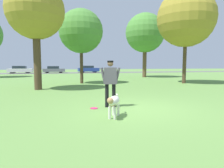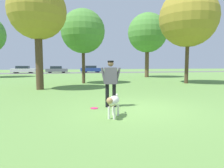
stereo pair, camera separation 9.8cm
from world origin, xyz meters
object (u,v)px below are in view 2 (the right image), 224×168
Objects in this scene: tree_near_left at (37,11)px; parked_car_grey at (57,70)px; tree_far_right at (147,33)px; frisbee at (94,108)px; tree_near_right at (188,18)px; person at (111,80)px; parked_car_blue at (91,69)px; dog at (113,102)px; parked_car_white at (23,70)px; tree_mid_center at (83,31)px.

parked_car_grey is at bearing 89.07° from tree_near_left.
tree_near_left is at bearing -139.52° from tree_far_right.
tree_near_right reaches higher than frisbee.
person is 11.80m from tree_near_right.
person is 0.41× the size of parked_car_blue.
tree_near_left is at bearing 111.21° from frisbee.
tree_near_left is at bearing -130.13° from dog.
dog is at bearing -87.06° from person.
tree_near_right is 1.82× the size of parked_car_white.
parked_car_grey is (-2.31, 32.93, 0.18)m from dog.
frisbee is 19.00m from tree_far_right.
frisbee is 10.44m from tree_mid_center.
parked_car_blue reaches higher than parked_car_grey.
tree_mid_center is 22.71m from parked_car_blue.
person is at bearing -160.96° from dog.
dog is at bearing -116.82° from tree_far_right.
parked_car_white is (-5.28, 25.38, -4.02)m from tree_near_left.
tree_far_right is (0.25, 8.36, 0.10)m from tree_near_right.
frisbee is (-0.34, 1.32, -0.45)m from dog.
parked_car_grey is at bearing -146.20° from dog.
parked_car_grey is at bearing 96.78° from tree_mid_center.
tree_near_right is 0.98× the size of tree_far_right.
dog is 33.79m from parked_car_white.
dog is 0.25× the size of parked_car_grey.
tree_mid_center is 23.74m from parked_car_white.
tree_mid_center reaches higher than parked_car_white.
parked_car_white is 12.10m from parked_car_blue.
frisbee is 0.04× the size of tree_mid_center.
frisbee is at bearing -68.79° from tree_near_left.
tree_far_right is 1.20× the size of tree_near_left.
person reaches higher than parked_car_grey.
parked_car_blue is (-4.35, 24.18, -4.54)m from tree_near_right.
parked_car_grey is (5.70, 0.11, -0.02)m from parked_car_white.
tree_near_right is at bearing 40.47° from frisbee.
tree_near_left is (-2.72, 7.44, 4.21)m from dog.
tree_mid_center is 0.92× the size of tree_near_left.
dog is 0.13× the size of tree_far_right.
tree_mid_center is 8.44m from tree_near_right.
parked_car_grey reaches higher than frisbee.
tree_near_left is (-2.38, 6.12, 4.66)m from frisbee.
person is 0.40× the size of parked_car_white.
dog is (-0.27, -1.41, -0.53)m from person.
tree_near_right is at bearing -54.38° from parked_car_white.
parked_car_white is (-16.44, 24.01, -4.56)m from tree_near_right.
parked_car_white reaches higher than parked_car_grey.
parked_car_blue is at bearing 82.03° from frisbee.
parked_car_blue is at bearing -157.27° from dog.
tree_near_right reaches higher than parked_car_white.
dog is 8.97m from tree_near_left.
parked_car_blue is (6.81, 25.55, -4.00)m from tree_near_left.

